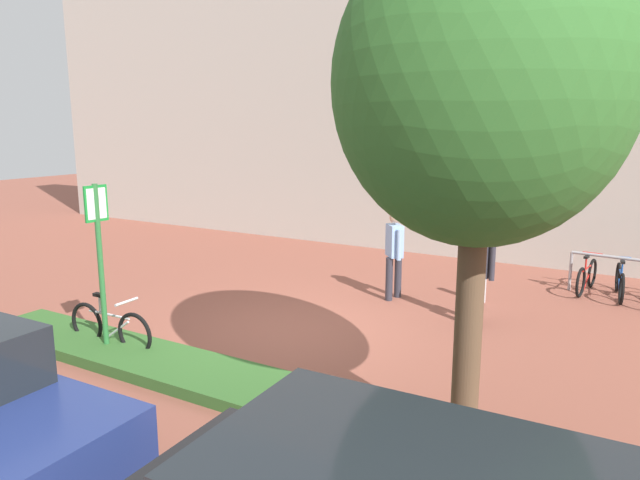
{
  "coord_description": "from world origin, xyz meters",
  "views": [
    {
      "loc": [
        4.98,
        -7.68,
        3.36
      ],
      "look_at": [
        -0.44,
        1.61,
        1.21
      ],
      "focal_mm": 32.57,
      "sensor_mm": 36.0,
      "label": 1
    }
  ],
  "objects_px": {
    "tree_sidewalk": "(481,85)",
    "parking_sign_post": "(99,245)",
    "person_shirt_white": "(394,250)",
    "bike_at_sign": "(110,327)",
    "person_suited_dark": "(480,268)",
    "bollard_steel": "(482,279)"
  },
  "relations": [
    {
      "from": "parking_sign_post",
      "to": "tree_sidewalk",
      "type": "bearing_deg",
      "value": 1.44
    },
    {
      "from": "tree_sidewalk",
      "to": "bollard_steel",
      "type": "xyz_separation_m",
      "value": [
        -1.2,
        5.25,
        -3.27
      ]
    },
    {
      "from": "parking_sign_post",
      "to": "person_shirt_white",
      "type": "height_order",
      "value": "parking_sign_post"
    },
    {
      "from": "parking_sign_post",
      "to": "person_suited_dark",
      "type": "xyz_separation_m",
      "value": [
        4.42,
        4.08,
        -0.67
      ]
    },
    {
      "from": "tree_sidewalk",
      "to": "parking_sign_post",
      "type": "bearing_deg",
      "value": -178.56
    },
    {
      "from": "parking_sign_post",
      "to": "person_shirt_white",
      "type": "distance_m",
      "value": 5.44
    },
    {
      "from": "bike_at_sign",
      "to": "tree_sidewalk",
      "type": "bearing_deg",
      "value": -0.2
    },
    {
      "from": "tree_sidewalk",
      "to": "bike_at_sign",
      "type": "bearing_deg",
      "value": 179.8
    },
    {
      "from": "bike_at_sign",
      "to": "person_suited_dark",
      "type": "height_order",
      "value": "person_suited_dark"
    },
    {
      "from": "tree_sidewalk",
      "to": "person_shirt_white",
      "type": "relative_size",
      "value": 3.07
    },
    {
      "from": "bollard_steel",
      "to": "tree_sidewalk",
      "type": "bearing_deg",
      "value": -77.11
    },
    {
      "from": "bollard_steel",
      "to": "person_suited_dark",
      "type": "height_order",
      "value": "person_suited_dark"
    },
    {
      "from": "person_suited_dark",
      "to": "parking_sign_post",
      "type": "bearing_deg",
      "value": -137.24
    },
    {
      "from": "bike_at_sign",
      "to": "person_shirt_white",
      "type": "bearing_deg",
      "value": 59.83
    },
    {
      "from": "bike_at_sign",
      "to": "bollard_steel",
      "type": "height_order",
      "value": "bollard_steel"
    },
    {
      "from": "tree_sidewalk",
      "to": "person_suited_dark",
      "type": "relative_size",
      "value": 3.07
    },
    {
      "from": "person_shirt_white",
      "to": "bike_at_sign",
      "type": "bearing_deg",
      "value": -120.17
    },
    {
      "from": "tree_sidewalk",
      "to": "person_suited_dark",
      "type": "height_order",
      "value": "tree_sidewalk"
    },
    {
      "from": "tree_sidewalk",
      "to": "parking_sign_post",
      "type": "xyz_separation_m",
      "value": [
        -5.34,
        -0.13,
        -2.06
      ]
    },
    {
      "from": "tree_sidewalk",
      "to": "person_shirt_white",
      "type": "bearing_deg",
      "value": 120.93
    },
    {
      "from": "bike_at_sign",
      "to": "person_shirt_white",
      "type": "xyz_separation_m",
      "value": [
        2.67,
        4.59,
        0.63
      ]
    },
    {
      "from": "bike_at_sign",
      "to": "bollard_steel",
      "type": "relative_size",
      "value": 1.87
    }
  ]
}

